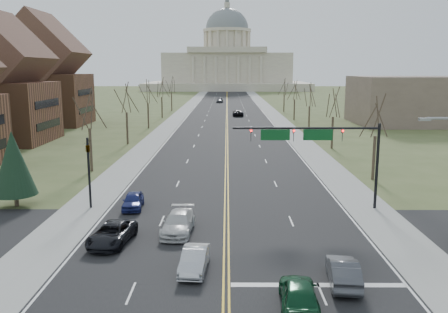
{
  "coord_description": "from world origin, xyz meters",
  "views": [
    {
      "loc": [
        0.04,
        -25.06,
        11.58
      ],
      "look_at": [
        -0.26,
        21.21,
        3.0
      ],
      "focal_mm": 38.0,
      "sensor_mm": 36.0,
      "label": 1
    }
  ],
  "objects_px": {
    "car_nb_inner_lead": "(299,294)",
    "car_far_sb": "(220,100)",
    "car_sb_outer_lead": "(112,234)",
    "car_far_nb": "(238,113)",
    "car_nb_outer_lead": "(343,271)",
    "car_sb_inner_lead": "(194,260)",
    "car_sb_inner_second": "(178,223)",
    "car_sb_outer_second": "(133,201)",
    "signal_left": "(89,165)",
    "signal_mast": "(317,141)"
  },
  "relations": [
    {
      "from": "car_far_nb",
      "to": "car_far_sb",
      "type": "bearing_deg",
      "value": -85.79
    },
    {
      "from": "car_sb_outer_second",
      "to": "car_far_nb",
      "type": "xyz_separation_m",
      "value": [
        10.6,
        79.35,
        0.08
      ]
    },
    {
      "from": "signal_left",
      "to": "car_far_nb",
      "type": "xyz_separation_m",
      "value": [
        14.24,
        79.16,
        -2.94
      ]
    },
    {
      "from": "signal_mast",
      "to": "car_far_nb",
      "type": "height_order",
      "value": "signal_mast"
    },
    {
      "from": "car_far_sb",
      "to": "car_nb_outer_lead",
      "type": "bearing_deg",
      "value": -79.46
    },
    {
      "from": "car_nb_outer_lead",
      "to": "car_sb_inner_second",
      "type": "bearing_deg",
      "value": -33.78
    },
    {
      "from": "signal_mast",
      "to": "car_sb_outer_lead",
      "type": "distance_m",
      "value": 17.99
    },
    {
      "from": "car_nb_outer_lead",
      "to": "car_sb_inner_lead",
      "type": "xyz_separation_m",
      "value": [
        -8.22,
        1.66,
        -0.05
      ]
    },
    {
      "from": "car_nb_outer_lead",
      "to": "car_sb_outer_lead",
      "type": "xyz_separation_m",
      "value": [
        -14.04,
        5.98,
        -0.03
      ]
    },
    {
      "from": "signal_left",
      "to": "car_sb_inner_second",
      "type": "bearing_deg",
      "value": -37.52
    },
    {
      "from": "car_sb_inner_second",
      "to": "car_sb_outer_lead",
      "type": "bearing_deg",
      "value": -149.82
    },
    {
      "from": "car_nb_outer_lead",
      "to": "car_sb_outer_second",
      "type": "bearing_deg",
      "value": -38.92
    },
    {
      "from": "car_sb_inner_second",
      "to": "car_far_nb",
      "type": "xyz_separation_m",
      "value": [
        6.19,
        85.34,
        0.03
      ]
    },
    {
      "from": "car_sb_inner_second",
      "to": "signal_left",
      "type": "bearing_deg",
      "value": 145.62
    },
    {
      "from": "car_nb_outer_lead",
      "to": "car_sb_inner_lead",
      "type": "bearing_deg",
      "value": -5.58
    },
    {
      "from": "signal_mast",
      "to": "car_sb_outer_lead",
      "type": "relative_size",
      "value": 2.46
    },
    {
      "from": "car_sb_outer_second",
      "to": "car_far_sb",
      "type": "bearing_deg",
      "value": 83.32
    },
    {
      "from": "car_sb_inner_lead",
      "to": "car_far_sb",
      "type": "xyz_separation_m",
      "value": [
        -0.6,
        138.96,
        0.17
      ]
    },
    {
      "from": "car_sb_outer_lead",
      "to": "signal_mast",
      "type": "bearing_deg",
      "value": 36.31
    },
    {
      "from": "car_nb_inner_lead",
      "to": "car_sb_outer_second",
      "type": "xyz_separation_m",
      "value": [
        -11.41,
        16.9,
        -0.1
      ]
    },
    {
      "from": "car_sb_outer_lead",
      "to": "car_far_sb",
      "type": "bearing_deg",
      "value": 95.22
    },
    {
      "from": "signal_left",
      "to": "car_sb_inner_second",
      "type": "relative_size",
      "value": 1.19
    },
    {
      "from": "car_nb_inner_lead",
      "to": "car_sb_outer_lead",
      "type": "height_order",
      "value": "car_nb_inner_lead"
    },
    {
      "from": "signal_mast",
      "to": "signal_left",
      "type": "bearing_deg",
      "value": 180.0
    },
    {
      "from": "car_sb_outer_lead",
      "to": "signal_left",
      "type": "bearing_deg",
      "value": 122.1
    },
    {
      "from": "car_nb_inner_lead",
      "to": "car_far_nb",
      "type": "distance_m",
      "value": 96.26
    },
    {
      "from": "car_sb_inner_lead",
      "to": "car_sb_inner_second",
      "type": "distance_m",
      "value": 6.67
    },
    {
      "from": "car_nb_inner_lead",
      "to": "signal_mast",
      "type": "bearing_deg",
      "value": -99.2
    },
    {
      "from": "car_sb_outer_second",
      "to": "car_sb_inner_second",
      "type": "bearing_deg",
      "value": -57.85
    },
    {
      "from": "car_nb_outer_lead",
      "to": "car_far_sb",
      "type": "relative_size",
      "value": 0.89
    },
    {
      "from": "signal_left",
      "to": "car_sb_inner_second",
      "type": "xyz_separation_m",
      "value": [
        8.05,
        -6.18,
        -2.97
      ]
    },
    {
      "from": "signal_mast",
      "to": "car_sb_inner_second",
      "type": "relative_size",
      "value": 2.4
    },
    {
      "from": "signal_left",
      "to": "car_far_sb",
      "type": "height_order",
      "value": "signal_left"
    },
    {
      "from": "car_nb_inner_lead",
      "to": "car_far_sb",
      "type": "distance_m",
      "value": 143.53
    },
    {
      "from": "car_far_nb",
      "to": "signal_mast",
      "type": "bearing_deg",
      "value": 91.33
    },
    {
      "from": "signal_mast",
      "to": "car_far_sb",
      "type": "distance_m",
      "value": 126.79
    },
    {
      "from": "car_sb_outer_second",
      "to": "car_far_sb",
      "type": "distance_m",
      "value": 126.62
    },
    {
      "from": "car_nb_inner_lead",
      "to": "car_sb_inner_second",
      "type": "height_order",
      "value": "car_nb_inner_lead"
    },
    {
      "from": "car_far_sb",
      "to": "car_sb_outer_second",
      "type": "bearing_deg",
      "value": -85.5
    },
    {
      "from": "signal_left",
      "to": "car_nb_inner_lead",
      "type": "distance_m",
      "value": 22.97
    },
    {
      "from": "car_sb_outer_lead",
      "to": "car_far_nb",
      "type": "distance_m",
      "value": 88.11
    },
    {
      "from": "car_sb_inner_lead",
      "to": "car_sb_inner_second",
      "type": "xyz_separation_m",
      "value": [
        -1.6,
        6.47,
        0.07
      ]
    },
    {
      "from": "car_nb_outer_lead",
      "to": "car_sb_outer_second",
      "type": "distance_m",
      "value": 20.05
    },
    {
      "from": "car_nb_outer_lead",
      "to": "car_sb_inner_second",
      "type": "relative_size",
      "value": 0.86
    },
    {
      "from": "signal_left",
      "to": "car_sb_outer_second",
      "type": "height_order",
      "value": "signal_left"
    },
    {
      "from": "signal_left",
      "to": "car_sb_outer_second",
      "type": "distance_m",
      "value": 4.74
    },
    {
      "from": "car_nb_inner_lead",
      "to": "car_far_nb",
      "type": "xyz_separation_m",
      "value": [
        -0.81,
        96.26,
        -0.02
      ]
    },
    {
      "from": "car_sb_inner_second",
      "to": "car_far_sb",
      "type": "bearing_deg",
      "value": 92.71
    },
    {
      "from": "car_nb_inner_lead",
      "to": "car_sb_inner_lead",
      "type": "height_order",
      "value": "car_nb_inner_lead"
    },
    {
      "from": "car_sb_inner_lead",
      "to": "car_sb_outer_second",
      "type": "xyz_separation_m",
      "value": [
        -6.01,
        12.46,
        0.01
      ]
    }
  ]
}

